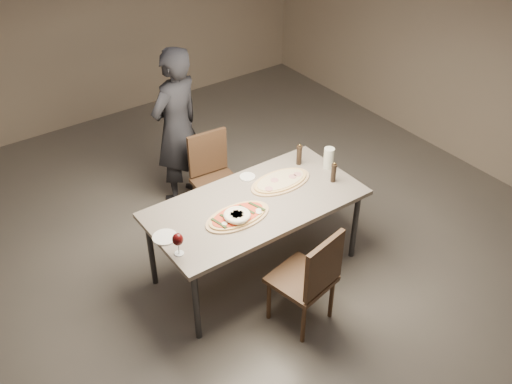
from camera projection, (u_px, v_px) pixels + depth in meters
room at (256, 133)px, 4.32m from camera, size 7.00×7.00×7.00m
dining_table at (256, 207)px, 4.74m from camera, size 1.80×0.90×0.75m
zucchini_pizza at (238, 216)px, 4.52m from camera, size 0.57×0.31×0.05m
ham_pizza at (281, 181)px, 4.92m from camera, size 0.58×0.32×0.04m
bread_basket at (237, 217)px, 4.47m from camera, size 0.22×0.22×0.08m
oil_dish at (247, 177)px, 4.98m from camera, size 0.14×0.14×0.02m
pepper_mill_left at (299, 155)px, 5.11m from camera, size 0.05×0.05×0.21m
pepper_mill_right at (334, 173)px, 4.89m from camera, size 0.05×0.05×0.19m
carafe at (329, 158)px, 5.07m from camera, size 0.09×0.09×0.20m
wine_glass at (178, 240)px, 4.11m from camera, size 0.08×0.08×0.19m
side_plate at (165, 237)px, 4.33m from camera, size 0.19×0.19×0.01m
chair_near at (311, 276)px, 4.33m from camera, size 0.51×0.51×0.92m
chair_far at (213, 173)px, 5.50m from camera, size 0.45×0.45×0.89m
diner at (177, 128)px, 5.55m from camera, size 0.69×0.56×1.65m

